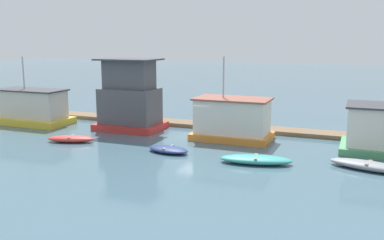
{
  "coord_description": "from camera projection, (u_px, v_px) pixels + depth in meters",
  "views": [
    {
      "loc": [
        10.89,
        -28.21,
        6.95
      ],
      "look_at": [
        0.0,
        -1.0,
        1.4
      ],
      "focal_mm": 40.0,
      "sensor_mm": 36.0,
      "label": 1
    }
  ],
  "objects": [
    {
      "name": "dock_walkway",
      "position": [
        213.0,
        126.0,
        34.15
      ],
      "size": [
        42.4,
        1.91,
        0.3
      ],
      "primitive_type": "cube",
      "color": "brown",
      "rests_on": "ground_plane"
    },
    {
      "name": "dinghy_red",
      "position": [
        71.0,
        139.0,
        29.31
      ],
      "size": [
        3.41,
        2.03,
        0.46
      ],
      "color": "red",
      "rests_on": "ground_plane"
    },
    {
      "name": "houseboat_orange",
      "position": [
        232.0,
        119.0,
        29.92
      ],
      "size": [
        5.46,
        3.25,
        5.79
      ],
      "color": "orange",
      "rests_on": "ground_plane"
    },
    {
      "name": "dinghy_grey",
      "position": [
        368.0,
        166.0,
        23.06
      ],
      "size": [
        4.35,
        2.22,
        0.48
      ],
      "color": "gray",
      "rests_on": "ground_plane"
    },
    {
      "name": "mooring_post_far_left",
      "position": [
        128.0,
        116.0,
        35.53
      ],
      "size": [
        0.27,
        0.27,
        1.37
      ],
      "primitive_type": "cylinder",
      "color": "brown",
      "rests_on": "ground_plane"
    },
    {
      "name": "dinghy_navy",
      "position": [
        168.0,
        149.0,
        26.62
      ],
      "size": [
        2.9,
        1.77,
        0.39
      ],
      "color": "navy",
      "rests_on": "ground_plane"
    },
    {
      "name": "houseboat_yellow",
      "position": [
        32.0,
        108.0,
        35.53
      ],
      "size": [
        6.4,
        3.27,
        5.55
      ],
      "color": "gold",
      "rests_on": "ground_plane"
    },
    {
      "name": "ground_plane",
      "position": [
        197.0,
        137.0,
        31.01
      ],
      "size": [
        200.0,
        200.0,
        0.0
      ],
      "primitive_type": "plane",
      "color": "#426070"
    },
    {
      "name": "houseboat_red",
      "position": [
        130.0,
        99.0,
        33.14
      ],
      "size": [
        5.02,
        3.51,
        5.49
      ],
      "color": "red",
      "rests_on": "ground_plane"
    },
    {
      "name": "dinghy_teal",
      "position": [
        256.0,
        160.0,
        24.24
      ],
      "size": [
        4.27,
        2.21,
        0.47
      ],
      "color": "teal",
      "rests_on": "ground_plane"
    }
  ]
}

